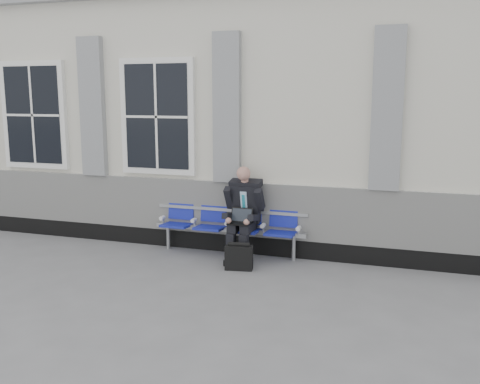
% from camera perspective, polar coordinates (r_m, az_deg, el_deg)
% --- Properties ---
extents(ground, '(70.00, 70.00, 0.00)m').
position_cam_1_polar(ground, '(8.54, -14.90, -7.86)').
color(ground, slate).
rests_on(ground, ground).
extents(station_building, '(14.40, 4.40, 4.49)m').
position_cam_1_polar(station_building, '(11.21, -5.82, 8.26)').
color(station_building, beige).
rests_on(station_building, ground).
extents(bench, '(2.60, 0.47, 0.91)m').
position_cam_1_polar(bench, '(8.83, -1.18, -3.19)').
color(bench, '#9EA0A3').
rests_on(bench, ground).
extents(businessman, '(0.62, 0.83, 1.50)m').
position_cam_1_polar(businessman, '(8.55, 0.40, -1.91)').
color(businessman, black).
rests_on(businessman, ground).
extents(briefcase, '(0.44, 0.24, 0.43)m').
position_cam_1_polar(briefcase, '(8.14, -0.11, -6.96)').
color(briefcase, black).
rests_on(briefcase, ground).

